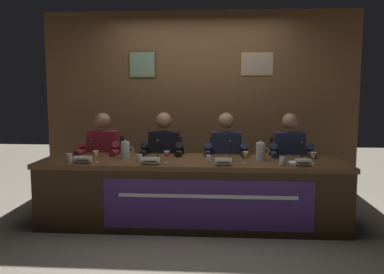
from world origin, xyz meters
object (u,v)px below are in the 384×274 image
object	(u,v)px
chair_center_left	(166,173)
juice_glass_far_right	(314,156)
nameplate_far_right	(303,162)
water_cup_center_left	(140,159)
juice_glass_center_left	(167,155)
microphone_center_right	(230,154)
juice_glass_far_left	(96,154)
microphone_center_left	(157,153)
nameplate_center_right	(223,162)
document_stack_far_right	(300,162)
chair_far_left	(107,172)
nameplate_center_left	(150,161)
panelist_far_left	(102,154)
nameplate_far_left	(83,160)
microphone_far_left	(89,153)
juice_glass_center_right	(246,155)
chair_far_right	(286,175)
microphone_far_right	(303,155)
water_cup_center_right	(209,160)
water_pitcher_right_side	(261,151)
panelist_center_left	(163,155)
water_pitcher_left_side	(125,150)
panelist_far_right	(290,156)
water_cup_far_right	(282,162)
water_cup_far_left	(69,158)
panelist_center_right	(226,155)
conference_table	(192,182)

from	to	relation	value
chair_center_left	juice_glass_far_right	xyz separation A→B (m)	(1.65, -0.79, 0.38)
nameplate_far_right	water_cup_center_left	bearing A→B (deg)	176.30
juice_glass_center_left	microphone_center_right	distance (m)	0.69
juice_glass_far_left	microphone_center_left	size ratio (longest dim) A/B	0.57
nameplate_center_right	document_stack_far_right	size ratio (longest dim) A/B	0.79
chair_far_left	nameplate_far_right	xyz separation A→B (m)	(2.28, -0.93, 0.33)
nameplate_center_left	juice_glass_center_left	distance (m)	0.21
panelist_far_left	juice_glass_far_right	distance (m)	2.49
nameplate_far_left	microphone_far_left	xyz separation A→B (m)	(-0.02, 0.25, 0.03)
microphone_far_left	nameplate_center_right	size ratio (longest dim) A/B	1.22
chair_center_left	juice_glass_far_right	size ratio (longest dim) A/B	7.16
juice_glass_center_left	juice_glass_center_right	bearing A→B (deg)	1.43
chair_far_right	microphone_far_right	bearing A→B (deg)	-86.16
water_cup_center_left	microphone_center_left	size ratio (longest dim) A/B	0.39
nameplate_center_left	water_cup_center_right	distance (m)	0.61
water_pitcher_right_side	chair_far_right	bearing A→B (deg)	56.46
chair_center_left	panelist_center_left	size ratio (longest dim) A/B	0.73
water_cup_center_right	juice_glass_far_right	xyz separation A→B (m)	(1.09, 0.03, 0.05)
panelist_far_left	chair_center_left	world-z (taller)	panelist_far_left
microphone_far_left	nameplate_far_right	bearing A→B (deg)	-6.17
water_cup_center_right	juice_glass_center_left	bearing A→B (deg)	179.64
juice_glass_far_left	microphone_center_right	distance (m)	1.44
microphone_far_left	chair_center_left	distance (m)	1.09
microphone_far_right	water_pitcher_right_side	xyz separation A→B (m)	(-0.43, 0.13, 0.02)
water_pitcher_left_side	document_stack_far_right	world-z (taller)	water_pitcher_left_side
water_cup_center_left	chair_far_right	xyz separation A→B (m)	(1.68, 0.82, -0.33)
juice_glass_far_left	water_cup_center_right	world-z (taller)	juice_glass_far_left
panelist_far_right	water_pitcher_left_side	size ratio (longest dim) A/B	5.79
nameplate_center_right	nameplate_far_right	xyz separation A→B (m)	(0.80, 0.03, -0.00)
nameplate_center_left	water_pitcher_left_side	bearing A→B (deg)	133.75
nameplate_center_right	water_cup_far_right	world-z (taller)	water_cup_far_right
microphone_far_left	microphone_far_right	world-z (taller)	same
microphone_center_right	juice_glass_center_right	bearing A→B (deg)	-37.05
chair_far_left	water_pitcher_left_side	distance (m)	0.81
water_cup_far_left	nameplate_center_left	size ratio (longest dim) A/B	0.43
panelist_center_right	water_cup_far_left	bearing A→B (deg)	-160.22
microphone_center_right	nameplate_far_right	bearing A→B (deg)	-18.96
microphone_far_left	microphone_center_left	distance (m)	0.76
microphone_center_left	juice_glass_center_right	xyz separation A→B (m)	(0.96, -0.12, 0.01)
chair_far_left	chair_far_right	size ratio (longest dim) A/B	1.00
chair_far_left	water_pitcher_right_side	distance (m)	2.01
panelist_far_right	microphone_far_right	distance (m)	0.52
juice_glass_far_left	nameplate_far_right	bearing A→B (deg)	-1.94
panelist_center_right	juice_glass_far_right	world-z (taller)	panelist_center_right
microphone_far_left	juice_glass_center_left	size ratio (longest dim) A/B	1.74
panelist_far_left	microphone_center_left	xyz separation A→B (m)	(0.75, -0.48, 0.09)
water_cup_far_left	panelist_center_left	distance (m)	1.12
water_cup_far_right	conference_table	bearing A→B (deg)	171.07
panelist_far_left	microphone_far_right	bearing A→B (deg)	-12.40
chair_far_right	microphone_far_right	distance (m)	0.80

